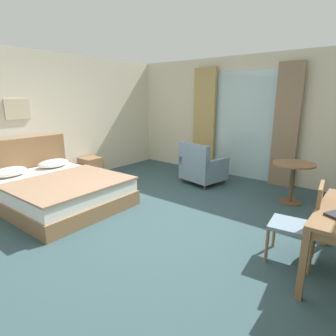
# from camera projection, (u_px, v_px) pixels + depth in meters

# --- Properties ---
(ground) EXTENTS (6.21, 6.61, 0.10)m
(ground) POSITION_uv_depth(u_px,v_px,m) (153.00, 221.00, 4.17)
(ground) COLOR #334C51
(wall_back) EXTENTS (5.81, 0.12, 2.65)m
(wall_back) POSITION_uv_depth(u_px,v_px,m) (242.00, 118.00, 6.12)
(wall_back) COLOR beige
(wall_back) RESTS_ON ground
(wall_left) EXTENTS (0.12, 6.21, 2.65)m
(wall_left) POSITION_uv_depth(u_px,v_px,m) (47.00, 120.00, 5.53)
(wall_left) COLOR beige
(wall_left) RESTS_ON ground
(balcony_glass_door) EXTENTS (1.44, 0.02, 2.33)m
(balcony_glass_door) POSITION_uv_depth(u_px,v_px,m) (243.00, 126.00, 6.07)
(balcony_glass_door) COLOR silver
(balcony_glass_door) RESTS_ON ground
(curtain_panel_left) EXTENTS (0.56, 0.10, 2.44)m
(curtain_panel_left) POSITION_uv_depth(u_px,v_px,m) (204.00, 121.00, 6.54)
(curtain_panel_left) COLOR tan
(curtain_panel_left) RESTS_ON ground
(curtain_panel_right) EXTENTS (0.48, 0.10, 2.44)m
(curtain_panel_right) POSITION_uv_depth(u_px,v_px,m) (286.00, 126.00, 5.41)
(curtain_panel_right) COLOR #897056
(curtain_panel_right) RESTS_ON ground
(bed) EXTENTS (2.27, 1.76, 1.04)m
(bed) POSITION_uv_depth(u_px,v_px,m) (56.00, 189.00, 4.68)
(bed) COLOR olive
(bed) RESTS_ON ground
(nightstand) EXTENTS (0.42, 0.41, 0.47)m
(nightstand) POSITION_uv_depth(u_px,v_px,m) (91.00, 168.00, 6.20)
(nightstand) COLOR olive
(nightstand) RESTS_ON ground
(desk_chair) EXTENTS (0.51, 0.46, 0.93)m
(desk_chair) POSITION_uv_depth(u_px,v_px,m) (303.00, 221.00, 2.94)
(desk_chair) COLOR gray
(desk_chair) RESTS_ON ground
(armchair_by_window) EXTENTS (0.91, 0.87, 0.87)m
(armchair_by_window) POSITION_uv_depth(u_px,v_px,m) (202.00, 168.00, 5.75)
(armchair_by_window) COLOR gray
(armchair_by_window) RESTS_ON ground
(round_cafe_table) EXTENTS (0.68, 0.68, 0.71)m
(round_cafe_table) POSITION_uv_depth(u_px,v_px,m) (293.00, 173.00, 4.66)
(round_cafe_table) COLOR olive
(round_cafe_table) RESTS_ON ground
(framed_picture) EXTENTS (0.03, 0.45, 0.36)m
(framed_picture) POSITION_uv_depth(u_px,v_px,m) (17.00, 109.00, 4.99)
(framed_picture) COLOR beige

